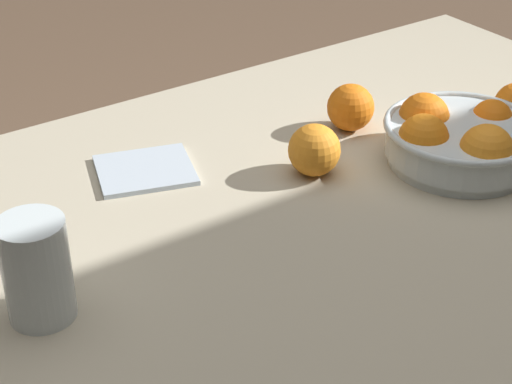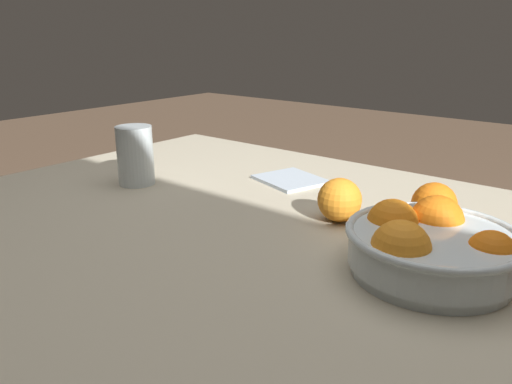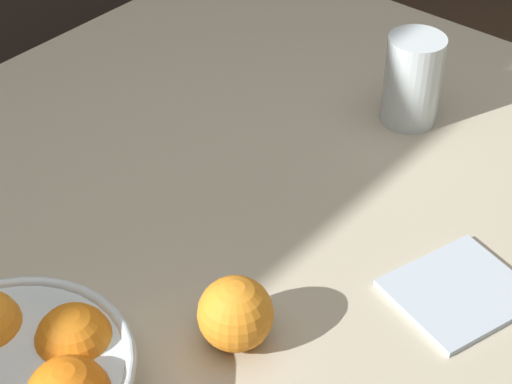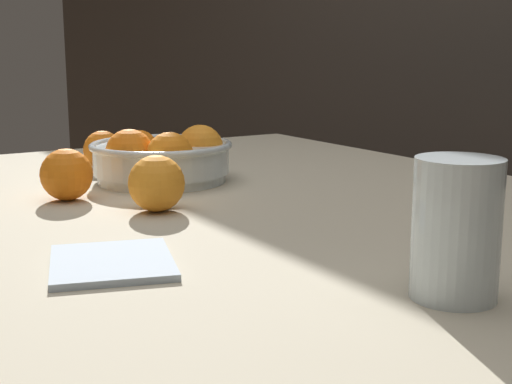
{
  "view_description": "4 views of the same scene",
  "coord_description": "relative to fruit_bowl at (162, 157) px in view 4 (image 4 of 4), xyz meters",
  "views": [
    {
      "loc": [
        0.69,
        0.77,
        1.44
      ],
      "look_at": [
        0.12,
        -0.05,
        0.83
      ],
      "focal_mm": 60.0,
      "sensor_mm": 36.0,
      "label": 1
    },
    {
      "loc": [
        -0.48,
        0.64,
        1.11
      ],
      "look_at": [
        0.05,
        -0.01,
        0.83
      ],
      "focal_mm": 35.0,
      "sensor_mm": 36.0,
      "label": 2
    },
    {
      "loc": [
        -0.51,
        -0.56,
        1.48
      ],
      "look_at": [
        0.1,
        -0.04,
        0.83
      ],
      "focal_mm": 60.0,
      "sensor_mm": 36.0,
      "label": 3
    },
    {
      "loc": [
        0.89,
        -0.55,
        1.0
      ],
      "look_at": [
        0.12,
        -0.07,
        0.81
      ],
      "focal_mm": 50.0,
      "sensor_mm": 36.0,
      "label": 4
    }
  ],
  "objects": [
    {
      "name": "fruit_bowl",
      "position": [
        0.0,
        0.0,
        0.0
      ],
      "size": [
        0.25,
        0.25,
        0.1
      ],
      "color": "silver",
      "rests_on": "dining_table"
    },
    {
      "name": "napkin",
      "position": [
        0.43,
        -0.26,
        -0.04
      ],
      "size": [
        0.18,
        0.17,
        0.01
      ],
      "primitive_type": "cube",
      "rotation": [
        0.0,
        0.0,
        -0.31
      ],
      "color": "silver",
      "rests_on": "dining_table"
    },
    {
      "name": "orange_loose_aside",
      "position": [
        -0.18,
        -0.04,
        -0.01
      ],
      "size": [
        0.08,
        0.08,
        0.08
      ],
      "primitive_type": "sphere",
      "color": "orange",
      "rests_on": "dining_table"
    },
    {
      "name": "juice_glass",
      "position": [
        0.7,
        -0.02,
        0.02
      ],
      "size": [
        0.08,
        0.08,
        0.14
      ],
      "color": "#F4A314",
      "rests_on": "dining_table"
    },
    {
      "name": "orange_loose_near_bowl",
      "position": [
        0.21,
        -0.1,
        -0.0
      ],
      "size": [
        0.08,
        0.08,
        0.08
      ],
      "primitive_type": "sphere",
      "color": "orange",
      "rests_on": "dining_table"
    },
    {
      "name": "dining_table",
      "position": [
        0.26,
        0.03,
        -0.11
      ],
      "size": [
        1.5,
        1.09,
        0.76
      ],
      "color": "#B7AD93",
      "rests_on": "ground_plane"
    },
    {
      "name": "orange_loose_front",
      "position": [
        0.06,
        -0.19,
        -0.0
      ],
      "size": [
        0.08,
        0.08,
        0.08
      ],
      "primitive_type": "sphere",
      "color": "orange",
      "rests_on": "dining_table"
    }
  ]
}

